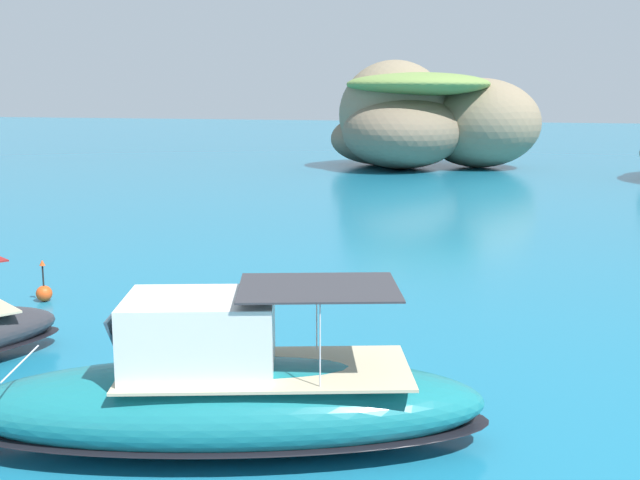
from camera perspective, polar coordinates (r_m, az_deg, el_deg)
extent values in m
ellipsoid|color=#756651|center=(82.01, 4.39, 7.23)|extent=(13.45, 14.32, 5.29)
ellipsoid|color=#84755B|center=(78.39, 5.30, 8.90)|extent=(14.62, 14.51, 10.30)
ellipsoid|color=#756651|center=(77.93, 5.96, 7.70)|extent=(12.23, 16.30, 7.09)
ellipsoid|color=#84755B|center=(80.12, 11.18, 8.17)|extent=(16.92, 16.78, 8.61)
ellipsoid|color=olive|center=(77.04, 6.96, 10.94)|extent=(13.48, 12.25, 2.22)
ellipsoid|color=#19727A|center=(16.82, -6.57, -11.57)|extent=(11.04, 6.41, 1.80)
ellipsoid|color=black|center=(16.98, -6.54, -12.84)|extent=(11.27, 6.54, 0.22)
cube|color=#C6B793|center=(16.51, -3.85, -9.13)|extent=(6.38, 4.43, 0.06)
cube|color=silver|center=(16.37, -8.54, -6.55)|extent=(3.52, 3.06, 1.48)
cube|color=#2D4756|center=(16.57, -13.75, -6.00)|extent=(0.97, 2.06, 0.78)
cylinder|color=silver|center=(17.33, -20.51, -8.19)|extent=(0.75, 2.12, 0.04)
cube|color=#333338|center=(16.02, -0.13, -3.39)|extent=(3.80, 3.37, 0.04)
cylinder|color=silver|center=(15.18, 0.00, -7.50)|extent=(0.03, 0.03, 1.69)
cylinder|color=silver|center=(17.31, -0.24, -5.23)|extent=(0.03, 0.03, 1.69)
sphere|color=#E54C19|center=(29.65, -19.03, -3.62)|extent=(0.56, 0.56, 0.56)
cylinder|color=black|center=(29.54, -19.09, -2.68)|extent=(0.06, 0.06, 1.00)
cone|color=#E54C19|center=(29.41, -19.16, -1.54)|extent=(0.20, 0.20, 0.20)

